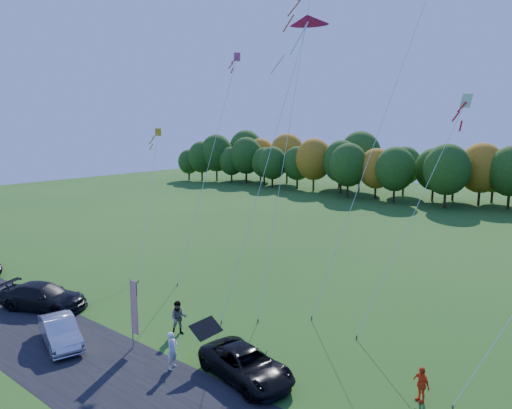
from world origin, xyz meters
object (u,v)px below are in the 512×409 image
Objects in this scene: silver_sedan at (60,332)px; feather_flag at (134,307)px; person_east at (421,384)px; black_suv at (246,364)px.

silver_sedan is 1.15× the size of feather_flag.
silver_sedan is 18.39m from person_east.
silver_sedan is (-10.04, -3.62, 0.02)m from black_suv.
feather_flag is (-6.43, -1.44, 1.65)m from black_suv.
black_suv is at bearing -52.56° from silver_sedan.
person_east is at bearing 19.49° from feather_flag.
feather_flag is at bearing 114.35° from black_suv.
black_suv is 6.79m from feather_flag.
silver_sedan reaches higher than black_suv.
person_east is 0.40× the size of feather_flag.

